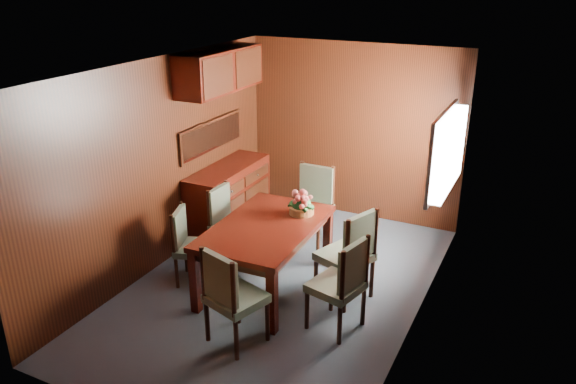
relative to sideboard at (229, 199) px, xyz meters
The scene contains 11 objects.
ground 1.66m from the sideboard, 38.66° to the right, with size 4.50×4.50×0.00m, color #3C4751.
room_shell 1.78m from the sideboard, 30.23° to the right, with size 3.06×4.52×2.41m.
sideboard is the anchor object (origin of this frame).
dining_table 1.55m from the sideboard, 43.15° to the right, with size 1.03×1.62×0.75m.
chair_left_near 1.34m from the sideboard, 77.41° to the right, with size 0.51×0.52×0.87m.
chair_left_far 0.74m from the sideboard, 60.10° to the right, with size 0.42×0.44×0.91m.
chair_right_near 2.58m from the sideboard, 33.74° to the right, with size 0.54×0.56×0.98m.
chair_right_far 2.22m from the sideboard, 23.96° to the right, with size 0.62×0.63×1.04m.
chair_head 2.48m from the sideboard, 58.07° to the right, with size 0.58×0.57×0.99m.
chair_foot 1.15m from the sideboard, ahead, with size 0.50×0.48×1.02m.
flower_centerpiece 1.53m from the sideboard, 24.64° to the right, with size 0.30×0.30×0.30m.
Camera 1 is at (2.45, -4.78, 3.29)m, focal length 35.00 mm.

